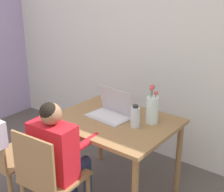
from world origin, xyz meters
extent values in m
cube|color=silver|center=(0.00, 2.23, 1.25)|extent=(6.40, 0.05, 2.50)
cube|color=olive|center=(0.04, 1.36, 0.70)|extent=(1.00, 0.79, 0.03)
cylinder|color=olive|center=(-0.41, 1.02, 0.34)|extent=(0.05, 0.05, 0.68)
cylinder|color=olive|center=(-0.41, 1.71, 0.34)|extent=(0.05, 0.05, 0.68)
cylinder|color=olive|center=(0.49, 1.71, 0.34)|extent=(0.05, 0.05, 0.68)
cube|color=olive|center=(-0.03, 0.74, 0.45)|extent=(0.43, 0.43, 0.02)
cube|color=olive|center=(-0.02, 0.55, 0.66)|extent=(0.38, 0.05, 0.40)
cylinder|color=olive|center=(-0.21, 0.90, 0.22)|extent=(0.04, 0.04, 0.44)
cube|color=olive|center=(-0.52, 0.73, 0.45)|extent=(0.40, 0.40, 0.02)
cylinder|color=olive|center=(-0.35, 0.90, 0.22)|extent=(0.04, 0.04, 0.44)
cylinder|color=olive|center=(-0.69, 0.90, 0.22)|extent=(0.04, 0.04, 0.44)
cube|color=red|center=(-0.03, 0.74, 0.67)|extent=(0.36, 0.20, 0.42)
sphere|color=#936B4C|center=(-0.03, 0.74, 0.95)|extent=(0.15, 0.15, 0.15)
sphere|color=black|center=(-0.03, 0.73, 0.97)|extent=(0.13, 0.13, 0.13)
cylinder|color=navy|center=(0.04, 0.89, 0.47)|extent=(0.11, 0.29, 0.09)
cylinder|color=navy|center=(-0.12, 0.88, 0.47)|extent=(0.11, 0.29, 0.09)
cylinder|color=navy|center=(0.03, 1.03, 0.23)|extent=(0.07, 0.07, 0.46)
cylinder|color=navy|center=(-0.13, 1.02, 0.23)|extent=(0.07, 0.07, 0.46)
cylinder|color=red|center=(0.10, 0.96, 0.69)|extent=(0.07, 0.24, 0.06)
cylinder|color=red|center=(-0.19, 0.94, 0.69)|extent=(0.07, 0.24, 0.06)
cube|color=#B2B2B7|center=(-0.03, 1.37, 0.72)|extent=(0.38, 0.27, 0.01)
cube|color=silver|center=(-0.03, 1.37, 0.72)|extent=(0.33, 0.20, 0.00)
cube|color=#B2B2B7|center=(-0.02, 1.46, 0.84)|extent=(0.37, 0.10, 0.24)
cube|color=black|center=(-0.02, 1.47, 0.84)|extent=(0.33, 0.08, 0.21)
cylinder|color=silver|center=(0.32, 1.51, 0.82)|extent=(0.10, 0.10, 0.22)
cylinder|color=#3D7A38|center=(0.34, 1.51, 0.86)|extent=(0.01, 0.01, 0.22)
sphere|color=#CC4C4C|center=(0.34, 1.51, 0.97)|extent=(0.03, 0.03, 0.03)
cylinder|color=#3D7A38|center=(0.30, 1.52, 0.88)|extent=(0.01, 0.01, 0.26)
sphere|color=#CC4C4C|center=(0.30, 1.52, 1.01)|extent=(0.04, 0.04, 0.04)
cylinder|color=#3D7A38|center=(0.32, 1.49, 0.88)|extent=(0.01, 0.01, 0.26)
sphere|color=#CC4C4C|center=(0.32, 1.49, 1.01)|extent=(0.03, 0.03, 0.03)
cylinder|color=silver|center=(0.26, 1.36, 0.79)|extent=(0.07, 0.07, 0.17)
cylinder|color=#262628|center=(0.26, 1.36, 0.89)|extent=(0.04, 0.04, 0.02)
camera|label=1|loc=(1.50, -0.55, 1.79)|focal=50.00mm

